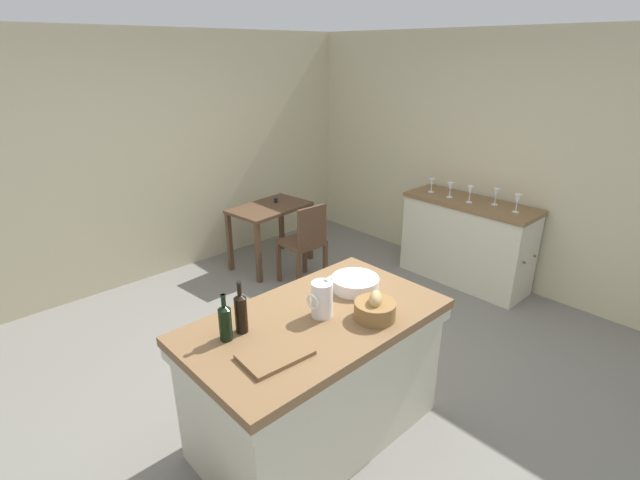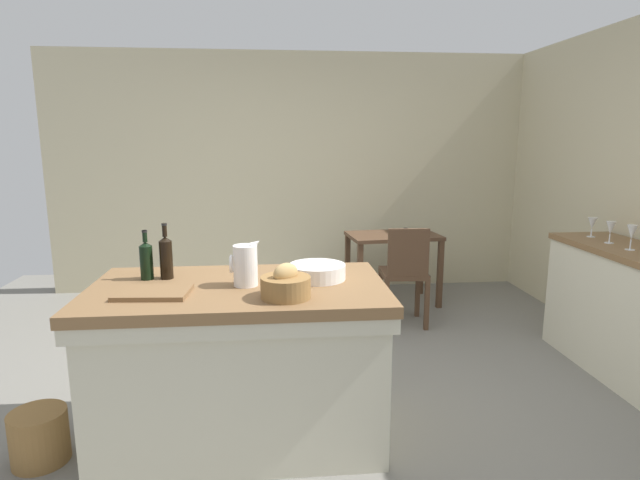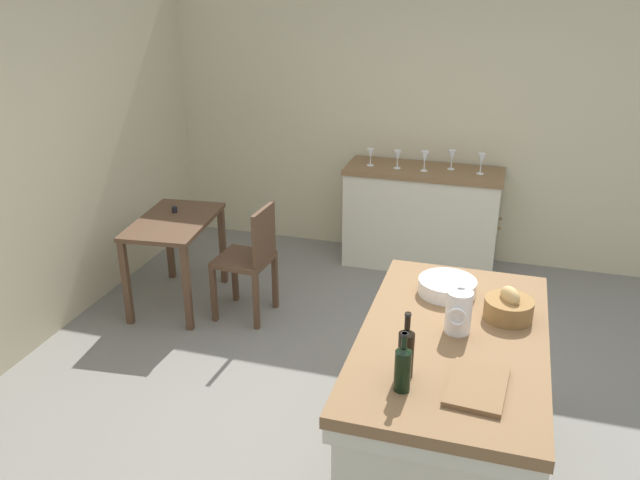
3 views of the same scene
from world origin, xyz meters
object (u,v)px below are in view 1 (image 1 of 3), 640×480
Objects in this scene: writing_desk at (270,216)px; wine_bottle_dark at (241,312)px; wine_glass_left at (496,194)px; wine_glass_middle at (470,191)px; wash_bowl at (355,283)px; wine_glass_far_left at (518,200)px; wine_glass_right at (450,187)px; wine_bottle_amber at (225,321)px; wooden_chair at (305,241)px; side_cabinet at (466,242)px; bread_basket at (375,309)px; cutting_board at (275,355)px; pitcher at (322,299)px; wine_glass_far_right at (432,183)px; island_table at (316,373)px.

writing_desk is 2.85m from wine_bottle_dark.
wine_glass_left is 0.97× the size of wine_glass_middle.
wash_bowl is 2.26m from wine_glass_far_left.
writing_desk is 5.91× the size of wine_glass_right.
wine_bottle_amber is (-1.93, -2.15, 0.40)m from writing_desk.
writing_desk is 2.22m from wine_glass_middle.
wooden_chair is at bearing 145.54° from wine_glass_right.
bread_basket is (-2.46, -0.79, 0.50)m from side_cabinet.
wine_glass_left is 0.47m from wine_glass_right.
wine_glass_middle reaches higher than wash_bowl.
wooden_chair is at bearing 38.31° from wine_bottle_amber.
wine_glass_far_left is (2.45, 0.31, 0.09)m from bread_basket.
cutting_board is at bearing -91.51° from wine_bottle_dark.
wine_glass_middle is (-0.06, -0.01, 0.58)m from side_cabinet.
side_cabinet is 2.21m from writing_desk.
bread_basket is 2.62m from wine_glass_right.
writing_desk is 0.67m from wooden_chair.
wine_bottle_dark reaches higher than wine_glass_right.
wine_bottle_amber is (-0.56, 0.18, -0.00)m from pitcher.
side_cabinet is 0.74m from wine_glass_far_right.
bread_basket is at bearing -9.10° from cutting_board.
wine_bottle_amber reaches higher than wine_glass_right.
wash_bowl is at bearing -120.59° from wooden_chair.
side_cabinet is 3.89× the size of cutting_board.
wine_glass_left is at bearing -75.16° from side_cabinet.
bread_basket is 1.38× the size of wine_glass_far_left.
writing_desk is at bearing 134.11° from wine_glass_far_right.
writing_desk is 2.46m from wine_glass_left.
wine_glass_middle is (3.07, 0.68, 0.13)m from cutting_board.
wine_glass_far_left is 0.72m from wine_glass_right.
wooden_chair is 2.87× the size of wash_bowl.
wine_bottle_dark is 3.11m from wine_glass_far_left.
wine_glass_far_left is 1.12× the size of wine_glass_right.
side_cabinet is 4.98× the size of wine_bottle_amber.
pitcher is at bearing -22.34° from wine_bottle_dark.
pitcher is 0.32m from bread_basket.
side_cabinet is 1.52× the size of wooden_chair.
wine_glass_far_left reaches higher than wine_glass_right.
pitcher is 1.73× the size of wine_glass_far_right.
wine_glass_far_left is (1.28, -2.26, 0.44)m from writing_desk.
wine_glass_right reaches higher than wash_bowl.
wine_glass_middle is at bearing -174.34° from side_cabinet.
island_table is 0.70m from wine_bottle_dark.
wine_glass_far_right is at bearing 86.55° from wine_glass_middle.
wine_glass_right is at bearing 103.26° from wine_glass_left.
wine_glass_right is at bearing 23.01° from bread_basket.
wash_bowl is 2.33m from wine_glass_right.
cutting_board reaches higher than writing_desk.
wine_glass_far_left reaches higher than island_table.
cutting_board is 2.23× the size of wine_glass_right.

